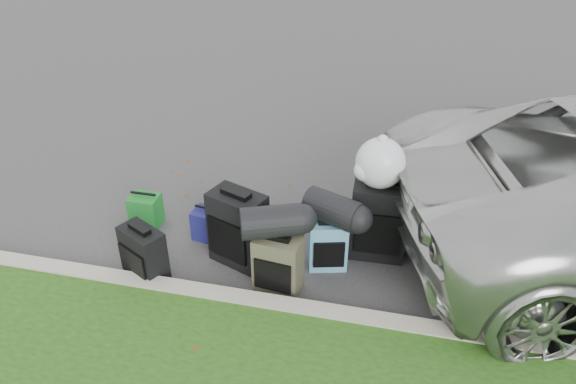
% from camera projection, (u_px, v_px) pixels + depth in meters
% --- Properties ---
extents(ground, '(120.00, 120.00, 0.00)m').
position_uv_depth(ground, '(293.00, 247.00, 5.96)').
color(ground, '#383535').
rests_on(ground, ground).
extents(curb, '(120.00, 0.18, 0.15)m').
position_uv_depth(curb, '(269.00, 306.00, 5.10)').
color(curb, '#9E937F').
rests_on(curb, ground).
extents(suitcase_small_black, '(0.51, 0.43, 0.56)m').
position_uv_depth(suitcase_small_black, '(144.00, 254.00, 5.41)').
color(suitcase_small_black, black).
rests_on(suitcase_small_black, ground).
extents(suitcase_large_black_left, '(0.63, 0.50, 0.79)m').
position_uv_depth(suitcase_large_black_left, '(238.00, 228.00, 5.57)').
color(suitcase_large_black_left, black).
rests_on(suitcase_large_black_left, ground).
extents(suitcase_olive, '(0.46, 0.32, 0.60)m').
position_uv_depth(suitcase_olive, '(278.00, 264.00, 5.26)').
color(suitcase_olive, '#3A3727').
rests_on(suitcase_olive, ground).
extents(suitcase_teal, '(0.42, 0.31, 0.53)m').
position_uv_depth(suitcase_teal, '(328.00, 245.00, 5.55)').
color(suitcase_teal, teal).
rests_on(suitcase_teal, ground).
extents(suitcase_large_black_right, '(0.56, 0.35, 0.83)m').
position_uv_depth(suitcase_large_black_right, '(379.00, 221.00, 5.65)').
color(suitcase_large_black_right, black).
rests_on(suitcase_large_black_right, ground).
extents(tote_green, '(0.32, 0.26, 0.36)m').
position_uv_depth(tote_green, '(146.00, 210.00, 6.22)').
color(tote_green, '#197225').
rests_on(tote_green, ground).
extents(tote_navy, '(0.35, 0.29, 0.34)m').
position_uv_depth(tote_navy, '(209.00, 224.00, 6.01)').
color(tote_navy, navy).
rests_on(tote_navy, ground).
extents(duffel_left, '(0.63, 0.49, 0.30)m').
position_uv_depth(duffel_left, '(272.00, 222.00, 5.06)').
color(duffel_left, black).
rests_on(duffel_left, suitcase_olive).
extents(duffel_right, '(0.62, 0.49, 0.30)m').
position_uv_depth(duffel_right, '(333.00, 209.00, 5.34)').
color(duffel_right, black).
rests_on(duffel_right, suitcase_teal).
extents(trash_bag, '(0.48, 0.48, 0.48)m').
position_uv_depth(trash_bag, '(380.00, 163.00, 5.32)').
color(trash_bag, silver).
rests_on(trash_bag, suitcase_large_black_right).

